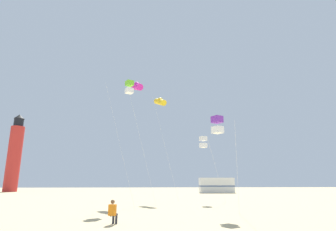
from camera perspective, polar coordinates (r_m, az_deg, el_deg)
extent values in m
cube|color=orange|center=(14.18, -11.56, -18.78)|extent=(0.39, 0.31, 0.52)
sphere|color=brown|center=(14.15, -11.48, -17.25)|extent=(0.20, 0.20, 0.20)
cylinder|color=#2D2D38|center=(14.34, -10.98, -19.71)|extent=(0.23, 0.38, 0.13)
cylinder|color=#2D2D38|center=(14.51, -10.76, -20.56)|extent=(0.11, 0.11, 0.42)
cylinder|color=#2D2D38|center=(14.40, -11.60, -19.66)|extent=(0.23, 0.38, 0.13)
cylinder|color=#2D2D38|center=(14.57, -11.37, -20.50)|extent=(0.11, 0.11, 0.42)
cylinder|color=silver|center=(26.71, -5.77, -5.07)|extent=(3.11, 1.14, 11.98)
cylinder|color=#D826A5|center=(29.71, -6.54, 5.98)|extent=(1.51, 2.58, 1.48)
sphere|color=#D826A5|center=(29.76, -6.53, 6.25)|extent=(0.76, 0.76, 0.76)
cylinder|color=silver|center=(27.21, 10.17, -11.43)|extent=(2.06, 2.06, 5.99)
cube|color=white|center=(28.28, 7.35, -4.81)|extent=(0.82, 0.82, 0.44)
cube|color=white|center=(28.18, 7.40, -6.21)|extent=(0.82, 0.82, 0.44)
cylinder|color=silver|center=(21.90, -10.16, -5.42)|extent=(2.83, 1.11, 10.16)
cube|color=#72D12D|center=(24.57, -8.05, 6.68)|extent=(0.82, 0.82, 0.44)
cube|color=white|center=(24.34, -8.10, 5.14)|extent=(0.82, 0.82, 0.44)
cylinder|color=silver|center=(17.90, 14.23, -10.63)|extent=(0.67, 2.11, 5.67)
cube|color=purple|center=(18.34, 10.22, -0.83)|extent=(0.82, 0.82, 0.44)
cube|color=white|center=(18.20, 10.31, -2.98)|extent=(0.82, 0.82, 0.44)
cylinder|color=silver|center=(29.98, -0.56, -6.75)|extent=(2.98, 1.09, 11.29)
cylinder|color=yellow|center=(32.56, -1.66, 2.84)|extent=(1.51, 2.58, 1.48)
sphere|color=yellow|center=(32.61, -1.66, 3.10)|extent=(0.76, 0.76, 0.76)
cylinder|color=red|center=(68.43, -29.51, -7.80)|extent=(2.80, 2.80, 14.00)
cylinder|color=black|center=(69.45, -28.74, -1.33)|extent=(2.00, 2.00, 1.80)
cone|color=black|center=(69.73, -28.61, -0.20)|extent=(2.20, 2.20, 1.00)
cube|color=white|center=(54.12, 10.11, -14.17)|extent=(6.45, 2.44, 2.80)
cube|color=#4C608C|center=(54.12, 10.12, -14.32)|extent=(6.49, 2.48, 0.24)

